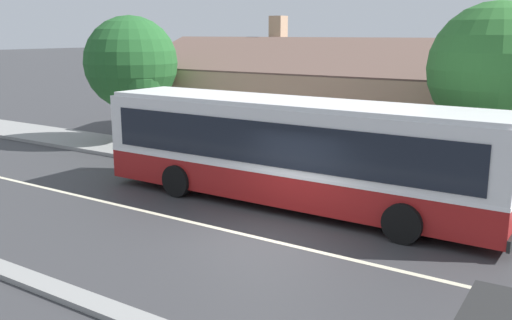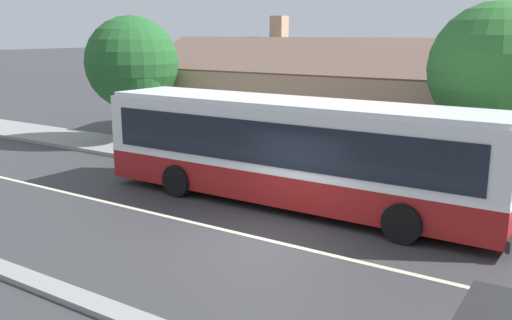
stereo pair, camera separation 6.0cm
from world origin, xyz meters
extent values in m
plane|color=#38383A|center=(0.00, 0.00, 0.00)|extent=(300.00, 300.00, 0.00)
cube|color=gray|center=(0.00, 6.00, 0.07)|extent=(60.00, 3.00, 0.15)
cube|color=gray|center=(0.00, -4.75, 0.06)|extent=(60.00, 0.50, 0.12)
cube|color=beige|center=(0.00, 0.00, 0.00)|extent=(60.00, 0.16, 0.01)
cube|color=tan|center=(-1.64, 13.00, 1.64)|extent=(23.49, 8.15, 3.27)
cube|color=brown|center=(-1.64, 10.97, 3.98)|extent=(24.09, 4.13, 1.57)
cube|color=brown|center=(-1.64, 15.04, 3.98)|extent=(24.09, 4.13, 1.57)
cube|color=tan|center=(-8.11, 13.82, 5.19)|extent=(0.70, 0.70, 1.20)
cube|color=black|center=(-9.87, 8.90, 1.80)|extent=(1.10, 0.06, 1.30)
cube|color=black|center=(-4.39, 8.90, 1.80)|extent=(1.10, 0.06, 1.30)
cube|color=black|center=(1.10, 8.90, 1.80)|extent=(1.10, 0.06, 1.30)
cube|color=#4C3323|center=(1.88, 8.90, 1.05)|extent=(1.00, 0.06, 2.10)
cube|color=maroon|center=(-0.90, 2.90, 0.72)|extent=(12.32, 2.56, 0.90)
cube|color=white|center=(-0.90, 2.90, 1.22)|extent=(12.34, 2.58, 0.10)
cube|color=silver|center=(-0.90, 2.90, 2.12)|extent=(12.32, 2.56, 1.70)
cube|color=silver|center=(-0.90, 2.90, 3.03)|extent=(12.08, 2.43, 0.12)
cube|color=black|center=(-0.90, 4.16, 2.02)|extent=(11.33, 0.08, 1.20)
cube|color=black|center=(-0.91, 1.64, 2.02)|extent=(11.33, 0.08, 1.20)
cube|color=#B21919|center=(-2.43, 4.18, 0.72)|extent=(3.45, 0.05, 0.63)
cube|color=black|center=(3.91, 4.15, 1.45)|extent=(0.90, 0.03, 2.35)
cylinder|color=black|center=(2.92, 4.13, 0.50)|extent=(1.00, 0.28, 1.00)
cylinder|color=black|center=(2.91, 1.63, 0.50)|extent=(1.00, 0.28, 1.00)
cylinder|color=black|center=(-4.28, 4.17, 0.50)|extent=(1.00, 0.28, 1.00)
cylinder|color=black|center=(-4.29, 1.67, 0.50)|extent=(1.00, 0.28, 1.00)
cube|color=brown|center=(-6.50, 5.52, 0.60)|extent=(1.58, 0.10, 0.04)
cube|color=brown|center=(-6.50, 5.38, 0.60)|extent=(1.58, 0.10, 0.04)
cube|color=brown|center=(-6.50, 5.23, 0.60)|extent=(1.58, 0.10, 0.04)
cube|color=brown|center=(-6.50, 5.11, 0.90)|extent=(1.58, 0.04, 0.10)
cube|color=brown|center=(-6.50, 5.11, 1.04)|extent=(1.58, 0.04, 0.10)
cube|color=black|center=(-5.86, 5.38, 0.38)|extent=(0.08, 0.43, 0.45)
cube|color=black|center=(-7.13, 5.38, 0.38)|extent=(0.08, 0.43, 0.45)
cylinder|color=#4C3828|center=(3.64, 7.07, 1.31)|extent=(0.37, 0.37, 2.62)
sphere|color=#2D6B2D|center=(3.64, 7.07, 3.92)|extent=(4.00, 4.00, 4.00)
sphere|color=#2D6B2D|center=(3.39, 7.09, 3.32)|extent=(2.76, 2.76, 2.76)
cylinder|color=#4C3828|center=(-11.57, 7.02, 1.17)|extent=(0.31, 0.31, 2.33)
sphere|color=#235B28|center=(-11.57, 7.02, 3.67)|extent=(4.12, 4.12, 4.12)
sphere|color=#235B28|center=(-10.94, 6.67, 3.05)|extent=(2.49, 2.49, 2.49)
cylinder|color=slate|center=(-10.47, 5.79, 0.53)|extent=(0.06, 0.06, 0.75)
cylinder|color=slate|center=(-9.37, 5.79, 0.53)|extent=(0.06, 0.06, 0.75)
cylinder|color=slate|center=(-9.92, 5.79, 0.90)|extent=(1.10, 0.06, 0.06)
camera|label=1|loc=(7.20, -11.16, 4.98)|focal=40.00mm
camera|label=2|loc=(7.25, -11.13, 4.98)|focal=40.00mm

